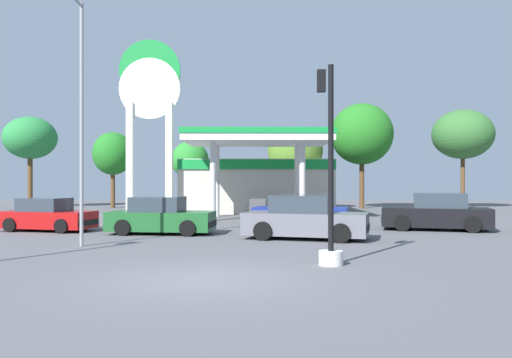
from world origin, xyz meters
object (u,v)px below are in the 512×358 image
(traffic_signal_0, at_px, (330,200))
(tree_1, at_px, (113,154))
(tree_2, at_px, (190,160))
(tree_4, at_px, (362,134))
(car_3, at_px, (161,217))
(car_2, at_px, (301,212))
(tree_0, at_px, (30,138))
(car_4, at_px, (305,219))
(station_pole_sign, at_px, (150,106))
(tree_3, at_px, (295,151))
(car_1, at_px, (47,216))
(car_0, at_px, (436,213))
(corner_streetlamp, at_px, (80,101))
(tree_5, at_px, (463,135))

(traffic_signal_0, relative_size, tree_1, 0.88)
(tree_2, height_order, tree_4, tree_4)
(car_3, height_order, tree_1, tree_1)
(car_2, bearing_deg, tree_1, 128.44)
(car_3, relative_size, tree_0, 0.62)
(car_2, bearing_deg, car_3, -153.91)
(tree_0, bearing_deg, car_4, -48.43)
(station_pole_sign, relative_size, tree_1, 1.84)
(station_pole_sign, xyz_separation_m, car_2, (8.46, -8.00, -5.97))
(tree_0, height_order, tree_3, tree_0)
(car_1, height_order, tree_1, tree_1)
(station_pole_sign, xyz_separation_m, traffic_signal_0, (8.16, -18.60, -5.01))
(car_0, height_order, tree_3, tree_3)
(tree_3, bearing_deg, tree_4, 11.01)
(station_pole_sign, xyz_separation_m, tree_4, (14.49, 7.53, -1.08))
(car_4, xyz_separation_m, tree_2, (-6.68, 21.18, 2.91))
(tree_4, bearing_deg, traffic_signal_0, -103.61)
(tree_0, bearing_deg, car_1, -65.39)
(traffic_signal_0, height_order, tree_3, tree_3)
(station_pole_sign, bearing_deg, tree_2, 80.21)
(tree_3, bearing_deg, station_pole_sign, -145.16)
(tree_0, bearing_deg, corner_streetlamp, -64.05)
(traffic_signal_0, height_order, tree_1, tree_1)
(station_pole_sign, xyz_separation_m, tree_2, (1.46, 8.47, -3.02))
(station_pole_sign, height_order, car_4, station_pole_sign)
(car_1, distance_m, tree_2, 18.78)
(tree_3, height_order, tree_5, tree_5)
(car_0, xyz_separation_m, tree_2, (-12.66, 17.87, 2.91))
(tree_3, bearing_deg, tree_5, 4.36)
(tree_5, xyz_separation_m, corner_streetlamp, (-21.49, -22.43, -0.85))
(tree_1, bearing_deg, tree_0, 174.88)
(car_0, xyz_separation_m, car_3, (-11.58, -1.49, -0.05))
(car_2, bearing_deg, tree_0, 139.12)
(car_3, relative_size, traffic_signal_0, 0.85)
(tree_1, bearing_deg, traffic_signal_0, -64.90)
(car_0, bearing_deg, tree_1, 136.47)
(car_0, relative_size, traffic_signal_0, 0.94)
(tree_5, bearing_deg, car_0, -115.28)
(tree_3, bearing_deg, car_1, -126.26)
(corner_streetlamp, bearing_deg, tree_4, 58.30)
(car_2, bearing_deg, car_0, -13.92)
(station_pole_sign, bearing_deg, tree_5, 18.75)
(car_3, relative_size, tree_4, 0.55)
(car_0, bearing_deg, station_pole_sign, 146.34)
(car_1, bearing_deg, corner_streetlamp, -59.62)
(tree_2, distance_m, tree_3, 8.18)
(car_2, bearing_deg, car_1, -171.46)
(corner_streetlamp, bearing_deg, tree_1, 102.22)
(car_2, height_order, car_3, car_2)
(tree_4, bearing_deg, station_pole_sign, -152.55)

